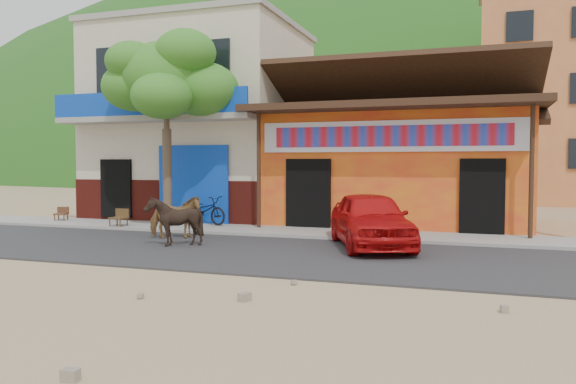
# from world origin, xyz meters

# --- Properties ---
(ground) EXTENTS (120.00, 120.00, 0.00)m
(ground) POSITION_xyz_m (0.00, 0.00, 0.00)
(ground) COLOR #9E825B
(ground) RESTS_ON ground
(road) EXTENTS (60.00, 5.00, 0.04)m
(road) POSITION_xyz_m (0.00, 2.50, 0.02)
(road) COLOR #28282B
(road) RESTS_ON ground
(sidewalk) EXTENTS (60.00, 2.00, 0.12)m
(sidewalk) POSITION_xyz_m (0.00, 6.00, 0.06)
(sidewalk) COLOR gray
(sidewalk) RESTS_ON ground
(dance_club) EXTENTS (8.00, 6.00, 3.60)m
(dance_club) POSITION_xyz_m (2.00, 10.00, 1.80)
(dance_club) COLOR orange
(dance_club) RESTS_ON ground
(cafe_building) EXTENTS (7.00, 6.00, 7.00)m
(cafe_building) POSITION_xyz_m (-5.50, 10.00, 3.50)
(cafe_building) COLOR beige
(cafe_building) RESTS_ON ground
(apartment_front) EXTENTS (9.00, 9.00, 12.00)m
(apartment_front) POSITION_xyz_m (9.00, 24.00, 6.00)
(apartment_front) COLOR #CC723F
(apartment_front) RESTS_ON ground
(hillside) EXTENTS (100.00, 40.00, 24.00)m
(hillside) POSITION_xyz_m (0.00, 70.00, 12.00)
(hillside) COLOR #194C14
(hillside) RESTS_ON ground
(tree) EXTENTS (3.00, 3.00, 6.00)m
(tree) POSITION_xyz_m (-4.60, 5.80, 3.12)
(tree) COLOR #2D721E
(tree) RESTS_ON sidewalk
(cow_tan) EXTENTS (1.50, 1.14, 1.16)m
(cow_tan) POSITION_xyz_m (-3.23, 3.90, 0.62)
(cow_tan) COLOR olive
(cow_tan) RESTS_ON road
(cow_dark) EXTENTS (1.25, 1.15, 1.23)m
(cow_dark) POSITION_xyz_m (-2.55, 2.69, 0.66)
(cow_dark) COLOR black
(cow_dark) RESTS_ON road
(red_car) EXTENTS (2.98, 4.26, 1.35)m
(red_car) POSITION_xyz_m (2.04, 4.11, 0.71)
(red_car) COLOR red
(red_car) RESTS_ON road
(scooter) EXTENTS (1.82, 1.08, 0.91)m
(scooter) POSITION_xyz_m (-3.73, 6.59, 0.57)
(scooter) COLOR black
(scooter) RESTS_ON sidewalk
(cafe_chair_left) EXTENTS (0.50, 0.50, 0.84)m
(cafe_chair_left) POSITION_xyz_m (-9.00, 6.20, 0.54)
(cafe_chair_left) COLOR #51301B
(cafe_chair_left) RESTS_ON sidewalk
(cafe_chair_right) EXTENTS (0.47, 0.47, 1.00)m
(cafe_chair_right) POSITION_xyz_m (-6.04, 5.30, 0.62)
(cafe_chair_right) COLOR #482C18
(cafe_chair_right) RESTS_ON sidewalk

